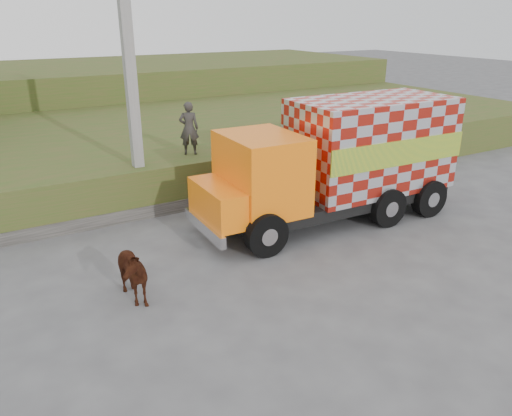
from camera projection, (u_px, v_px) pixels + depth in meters
ground at (240, 263)px, 12.45m from camera, size 120.00×120.00×0.00m
embankment at (123, 148)px, 20.24m from camera, size 40.00×12.00×1.50m
embankment_far at (64, 92)px, 29.65m from camera, size 40.00×12.00×3.00m
retaining_strip at (114, 216)px, 14.83m from camera, size 16.00×0.50×0.40m
utility_pole at (131, 79)px, 14.22m from camera, size 1.20×0.30×8.00m
cargo_truck at (341, 160)px, 14.63m from camera, size 8.00×2.96×3.54m
cow at (127, 273)px, 10.65m from camera, size 0.87×1.61×1.30m
pedestrian at (189, 128)px, 16.15m from camera, size 0.74×0.64×1.72m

